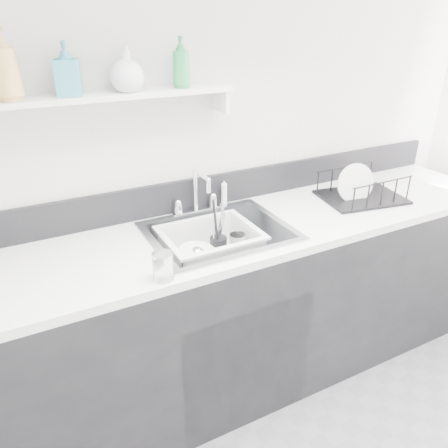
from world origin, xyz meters
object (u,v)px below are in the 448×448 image
sink (219,249)px  wash_tub (210,248)px  dish_rack (363,185)px  counter_run (219,313)px

sink → wash_tub: size_ratio=1.47×
wash_tub → dish_rack: dish_rack is taller
counter_run → sink: sink is taller
wash_tub → sink: bearing=-27.5°
counter_run → sink: size_ratio=5.00×
counter_run → dish_rack: (0.86, 0.00, 0.53)m
dish_rack → sink: bearing=-170.1°
wash_tub → dish_rack: 0.91m
sink → dish_rack: dish_rack is taller
dish_rack → wash_tub: bearing=-171.3°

